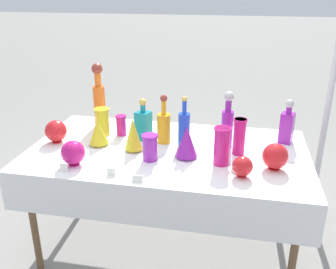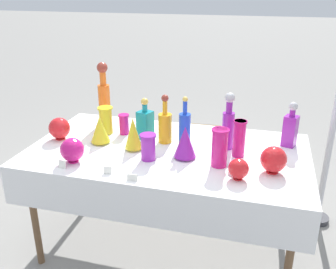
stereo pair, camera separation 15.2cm
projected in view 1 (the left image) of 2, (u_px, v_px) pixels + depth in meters
ground_plane at (168, 245)px, 2.68m from camera, size 40.00×40.00×0.00m
display_table at (167, 159)px, 2.39m from camera, size 1.76×0.98×0.76m
tall_bottle_0 at (184, 128)px, 2.39m from camera, size 0.08×0.08×0.33m
tall_bottle_1 at (164, 126)px, 2.45m from camera, size 0.09×0.09×0.33m
tall_bottle_2 at (99, 98)px, 2.70m from camera, size 0.09×0.09×0.46m
tall_bottle_3 at (227, 123)px, 2.36m from camera, size 0.08×0.08×0.37m
square_decanter_0 at (143, 123)px, 2.50m from camera, size 0.11×0.11×0.29m
square_decanter_1 at (287, 125)px, 2.44m from camera, size 0.10×0.10×0.30m
slender_vase_0 at (121, 125)px, 2.58m from camera, size 0.07×0.07×0.14m
slender_vase_1 at (239, 136)px, 2.28m from camera, size 0.08×0.08×0.23m
slender_vase_2 at (222, 145)px, 2.15m from camera, size 0.10×0.10×0.23m
slender_vase_3 at (102, 121)px, 2.57m from camera, size 0.11×0.11×0.19m
slender_vase_4 at (150, 147)px, 2.21m from camera, size 0.10×0.10×0.16m
fluted_vase_0 at (133, 134)px, 2.33m from camera, size 0.11×0.11×0.21m
fluted_vase_1 at (187, 141)px, 2.24m from camera, size 0.13×0.13×0.20m
fluted_vase_2 at (98, 131)px, 2.42m from camera, size 0.13×0.13×0.18m
round_bowl_0 at (275, 156)px, 2.11m from camera, size 0.15×0.15×0.15m
round_bowl_1 at (56, 131)px, 2.47m from camera, size 0.14×0.14×0.15m
round_bowl_2 at (73, 153)px, 2.16m from camera, size 0.14×0.14×0.15m
round_bowl_3 at (242, 166)px, 2.03m from camera, size 0.11×0.11×0.12m
price_tag_left at (137, 179)px, 1.99m from camera, size 0.06×0.01×0.04m
price_tag_center at (64, 168)px, 2.10m from camera, size 0.05×0.02×0.05m
price_tag_right at (111, 172)px, 2.06m from camera, size 0.05×0.02×0.04m
cardboard_box_behind_left at (196, 154)px, 3.62m from camera, size 0.46×0.42×0.48m
canopy_pole at (328, 104)px, 2.68m from camera, size 0.18×0.18×2.40m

